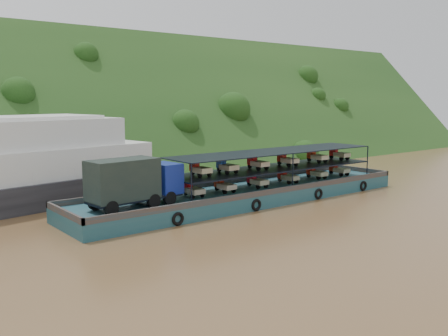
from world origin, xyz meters
TOP-DOWN VIEW (x-y plane):
  - ground at (0.00, 0.00)m, footprint 160.00×160.00m
  - hillside at (0.00, 36.00)m, footprint 140.00×39.60m
  - cargo_barge at (-1.76, 1.70)m, footprint 35.00×7.18m

SIDE VIEW (x-z plane):
  - ground at x=0.00m, z-range 0.00..0.00m
  - hillside at x=0.00m, z-range -19.80..19.80m
  - cargo_barge at x=-1.76m, z-range -1.26..3.80m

